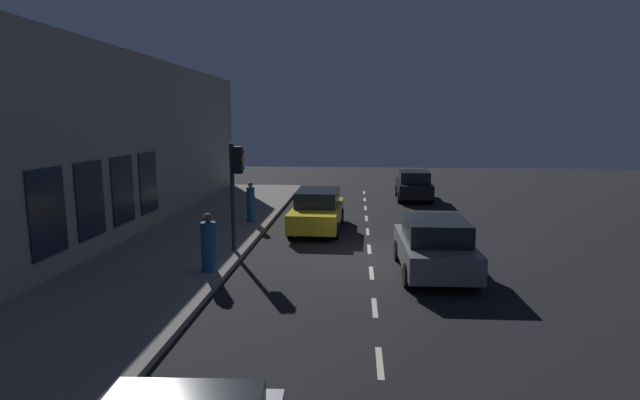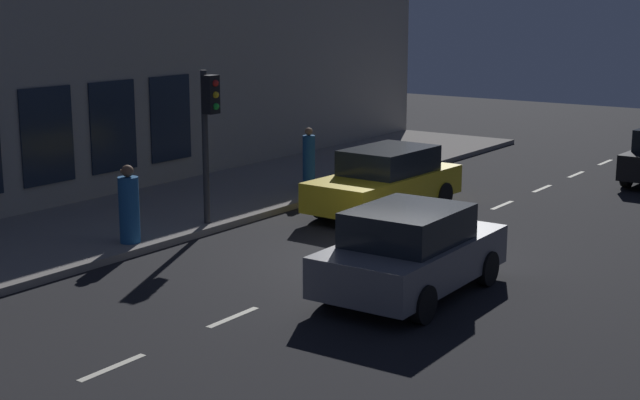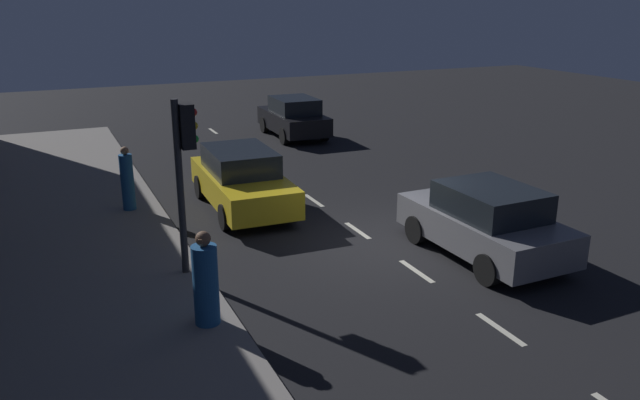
{
  "view_description": "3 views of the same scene",
  "coord_description": "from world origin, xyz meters",
  "px_view_note": "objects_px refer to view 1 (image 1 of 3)",
  "views": [
    {
      "loc": [
        0.45,
        14.99,
        4.29
      ],
      "look_at": [
        1.71,
        -1.62,
        1.55
      ],
      "focal_mm": 27.37,
      "sensor_mm": 36.0,
      "label": 1
    },
    {
      "loc": [
        -9.48,
        15.09,
        5.05
      ],
      "look_at": [
        1.22,
        0.04,
        1.08
      ],
      "focal_mm": 52.06,
      "sensor_mm": 36.0,
      "label": 2
    },
    {
      "loc": [
        6.71,
        11.61,
        5.35
      ],
      "look_at": [
        1.03,
        -0.9,
        0.94
      ],
      "focal_mm": 35.59,
      "sensor_mm": 36.0,
      "label": 3
    }
  ],
  "objects_px": {
    "traffic_light": "(236,177)",
    "parked_car_1": "(434,246)",
    "pedestrian_0": "(209,245)",
    "pedestrian_1": "(251,203)",
    "parked_car_0": "(317,210)",
    "parked_car_2": "(414,185)"
  },
  "relations": [
    {
      "from": "traffic_light",
      "to": "parked_car_1",
      "type": "distance_m",
      "value": 6.42
    },
    {
      "from": "parked_car_1",
      "to": "pedestrian_0",
      "type": "distance_m",
      "value": 6.3
    },
    {
      "from": "traffic_light",
      "to": "parked_car_1",
      "type": "xyz_separation_m",
      "value": [
        -6.0,
        1.49,
        -1.72
      ]
    },
    {
      "from": "pedestrian_0",
      "to": "pedestrian_1",
      "type": "distance_m",
      "value": 6.68
    },
    {
      "from": "parked_car_0",
      "to": "parked_car_1",
      "type": "height_order",
      "value": "same"
    },
    {
      "from": "parked_car_0",
      "to": "parked_car_2",
      "type": "distance_m",
      "value": 9.06
    },
    {
      "from": "parked_car_2",
      "to": "traffic_light",
      "type": "bearing_deg",
      "value": -119.17
    },
    {
      "from": "parked_car_2",
      "to": "parked_car_0",
      "type": "bearing_deg",
      "value": -119.08
    },
    {
      "from": "pedestrian_0",
      "to": "traffic_light",
      "type": "bearing_deg",
      "value": -61.68
    },
    {
      "from": "traffic_light",
      "to": "pedestrian_0",
      "type": "distance_m",
      "value": 2.75
    },
    {
      "from": "parked_car_2",
      "to": "pedestrian_1",
      "type": "bearing_deg",
      "value": -134.67
    },
    {
      "from": "parked_car_0",
      "to": "pedestrian_0",
      "type": "height_order",
      "value": "pedestrian_0"
    },
    {
      "from": "traffic_light",
      "to": "pedestrian_1",
      "type": "distance_m",
      "value": 4.78
    },
    {
      "from": "parked_car_0",
      "to": "pedestrian_1",
      "type": "relative_size",
      "value": 2.74
    },
    {
      "from": "traffic_light",
      "to": "parked_car_2",
      "type": "bearing_deg",
      "value": -120.81
    },
    {
      "from": "traffic_light",
      "to": "parked_car_2",
      "type": "relative_size",
      "value": 0.86
    },
    {
      "from": "traffic_light",
      "to": "pedestrian_1",
      "type": "relative_size",
      "value": 2.09
    },
    {
      "from": "parked_car_0",
      "to": "parked_car_2",
      "type": "height_order",
      "value": "same"
    },
    {
      "from": "pedestrian_0",
      "to": "pedestrian_1",
      "type": "bearing_deg",
      "value": -52.67
    },
    {
      "from": "parked_car_1",
      "to": "traffic_light",
      "type": "bearing_deg",
      "value": 164.84
    },
    {
      "from": "parked_car_0",
      "to": "pedestrian_0",
      "type": "distance_m",
      "value": 6.49
    },
    {
      "from": "traffic_light",
      "to": "pedestrian_0",
      "type": "height_order",
      "value": "traffic_light"
    }
  ]
}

